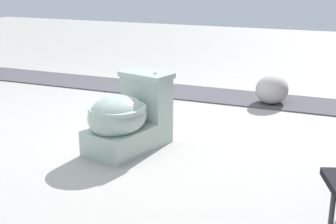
# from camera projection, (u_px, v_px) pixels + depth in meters

# --- Properties ---
(ground_plane) EXTENTS (14.00, 14.00, 0.00)m
(ground_plane) POSITION_uv_depth(u_px,v_px,m) (118.00, 134.00, 3.57)
(ground_plane) COLOR #A8A59E
(gravel_strip) EXTENTS (0.56, 8.00, 0.01)m
(gravel_strip) POSITION_uv_depth(u_px,v_px,m) (228.00, 97.00, 4.57)
(gravel_strip) COLOR #4C4C51
(gravel_strip) RESTS_ON ground
(toilet) EXTENTS (0.70, 0.52, 0.52)m
(toilet) POSITION_uv_depth(u_px,v_px,m) (127.00, 118.00, 3.21)
(toilet) COLOR #B2C6B7
(toilet) RESTS_ON ground
(boulder_far) EXTENTS (0.36, 0.32, 0.27)m
(boulder_far) POSITION_uv_depth(u_px,v_px,m) (272.00, 89.00, 4.32)
(boulder_far) COLOR #B7B2AD
(boulder_far) RESTS_ON ground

